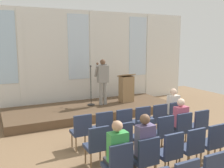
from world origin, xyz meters
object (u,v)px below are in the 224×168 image
Objects in this scene: chair_r1_c1 at (121,139)px; chair_r1_c4 at (181,128)px; chair_r0_c2 at (122,123)px; chair_r0_c5 at (174,115)px; mic_stand at (91,97)px; chair_r1_c5 at (198,124)px; chair_r1_c0 at (97,144)px; chair_r2_c4 at (212,141)px; chair_r0_c0 at (81,129)px; audience_r0_c5 at (172,107)px; chair_r2_c2 at (170,151)px; chair_r0_c1 at (103,126)px; audience_r2_c1 at (143,144)px; audience_r1_c4 at (179,120)px; chair_r2_c0 at (118,163)px; chair_r1_c3 at (163,131)px; chair_r0_c3 at (141,120)px; lectern at (126,88)px; chair_r2_c1 at (146,157)px; chair_r0_c4 at (158,117)px; chair_r2_c3 at (192,146)px; audience_r2_c0 at (116,151)px; chair_r1_c2 at (143,135)px; speaker at (103,78)px.

chair_r1_c4 is (1.76, 0.00, 0.00)m from chair_r1_c1.
chair_r0_c5 is (1.76, 0.00, 0.00)m from chair_r0_c2.
chair_r1_c5 is at bearing -70.80° from mic_stand.
chair_r2_c4 is at bearing -23.02° from chair_r1_c0.
chair_r0_c0 is 2.55m from chair_r1_c4.
chair_r1_c4 and chair_r1_c5 have the same top height.
audience_r0_c5 reaches higher than chair_r2_c2.
audience_r2_c1 reaches higher than chair_r0_c1.
chair_r2_c4 is (0.00, -1.08, -0.18)m from audience_r1_c4.
chair_r1_c0 is 0.69× the size of audience_r2_c1.
chair_r0_c2 is 1.16m from chair_r1_c1.
chair_r1_c3 is at bearing 29.53° from chair_r2_c0.
chair_r0_c3 is at bearing 106.40° from chair_r2_c4.
chair_r2_c1 is (-2.42, -5.03, -0.31)m from lectern.
chair_r1_c0 is (-2.35, -1.00, 0.00)m from chair_r0_c4.
chair_r0_c5 is 2.32m from chair_r2_c3.
audience_r1_c4 reaches higher than chair_r0_c4.
chair_r2_c0 is 0.71× the size of audience_r2_c0.
chair_r0_c5 is at bearing 34.20° from chair_r2_c0.
chair_r1_c2 is at bearing 180.00° from chair_r1_c5.
chair_r0_c3 is 1.00× the size of chair_r0_c4.
chair_r0_c2 is at bearing -104.38° from speaker.
chair_r0_c1 and chair_r2_c2 have the same top height.
chair_r0_c1 is at bearing 180.00° from chair_r0_c5.
audience_r1_c4 reaches higher than chair_r2_c1.
chair_r2_c0 is 0.69× the size of audience_r2_c1.
chair_r2_c3 is at bearing -103.96° from lectern.
chair_r0_c2 is 2.32m from chair_r2_c4.
chair_r2_c2 and chair_r2_c4 have the same top height.
chair_r0_c2 is at bearing 0.00° from chair_r0_c1.
chair_r2_c2 is 1.00× the size of chair_r2_c4.
chair_r1_c0 is 1.00× the size of chair_r1_c4.
chair_r0_c1 is 0.73× the size of audience_r1_c4.
chair_r1_c4 is at bearing -78.36° from mic_stand.
chair_r2_c0 is (-2.35, -1.08, -0.18)m from audience_r1_c4.
chair_r0_c3 is 0.59m from chair_r0_c4.
chair_r1_c1 is at bearing 180.00° from chair_r1_c4.
chair_r1_c0 is 0.71× the size of audience_r2_c0.
chair_r1_c5 is (1.44, -4.13, -0.09)m from mic_stand.
mic_stand is at bearing 84.06° from chair_r0_c2.
chair_r1_c4 is 0.59m from chair_r1_c5.
chair_r2_c0 is 1.00× the size of chair_r2_c4.
audience_r2_c1 is at bearing -100.25° from mic_stand.
chair_r1_c3 is (1.76, -1.00, 0.00)m from chair_r0_c0.
chair_r0_c3 and chair_r1_c1 have the same top height.
lectern is at bearing 72.77° from chair_r1_c3.
lectern reaches higher than chair_r2_c0.
chair_r1_c2 is (-1.76, -1.00, 0.00)m from chair_r0_c5.
audience_r1_c4 is at bearing -90.00° from chair_r0_c4.
chair_r0_c4 is at bearing 48.56° from chair_r2_c1.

